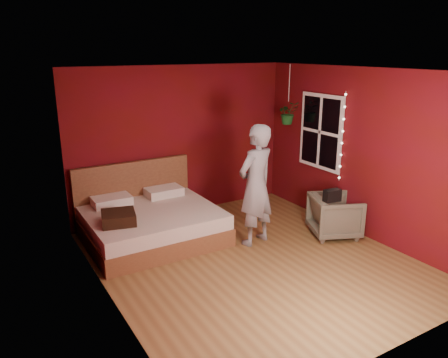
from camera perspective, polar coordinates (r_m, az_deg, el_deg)
floor at (r=6.24m, az=3.88°, el=-10.61°), size 4.50×4.50×0.00m
room_walls at (r=5.67m, az=4.22°, el=4.63°), size 4.04×4.54×2.62m
window at (r=7.62m, az=12.51°, el=6.04°), size 0.05×0.97×1.27m
fairy_lights at (r=7.23m, az=15.20°, el=5.29°), size 0.04×0.04×1.45m
bed at (r=6.90m, az=-9.61°, el=-5.49°), size 1.97×1.67×1.08m
person at (r=6.47m, az=4.17°, el=-0.84°), size 0.76×0.59×1.83m
armchair at (r=7.12m, az=14.29°, el=-4.66°), size 0.95×0.94×0.66m
handbag at (r=6.72m, az=13.95°, el=-2.10°), size 0.27×0.16×0.18m
throw_pillow at (r=6.34m, az=-13.61°, el=-4.94°), size 0.56×0.56×0.16m
hanging_plant at (r=7.82m, az=8.36°, el=8.54°), size 0.42×0.39×1.03m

